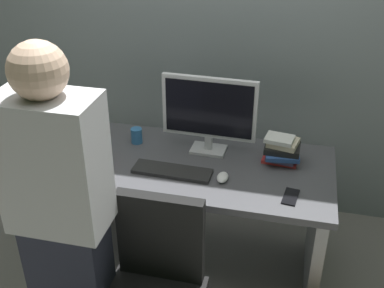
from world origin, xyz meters
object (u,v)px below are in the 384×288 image
Objects in this scene: person_at_desk at (63,224)px; book_stack at (282,150)px; mouse at (223,177)px; cup_by_monitor at (137,136)px; desk at (194,195)px; keyboard at (172,171)px; monitor at (209,111)px; cup_near_keyboard at (103,157)px; cell_phone at (291,197)px.

book_stack is (0.86, 0.92, -0.03)m from person_at_desk.
cup_by_monitor reaches higher than mouse.
desk is 15.44× the size of mouse.
desk is 0.94m from person_at_desk.
keyboard is 0.41m from cup_by_monitor.
monitor reaches higher than cup_near_keyboard.
keyboard is 0.28m from mouse.
cup_near_keyboard is 0.59× the size of cell_phone.
desk is 10.72× the size of cell_phone.
keyboard is (0.29, 0.67, -0.10)m from person_at_desk.
cup_by_monitor is at bearing 138.57° from keyboard.
desk is at bearing 166.74° from cell_phone.
cup_near_keyboard reaches higher than keyboard.
cup_by_monitor is at bearing 166.39° from cell_phone.
cup_near_keyboard is 0.92× the size of cup_by_monitor.
monitor is at bearing 65.36° from person_at_desk.
cup_near_keyboard is (-0.11, 0.67, -0.07)m from person_at_desk.
cup_near_keyboard reaches higher than cell_phone.
monitor is 6.32× the size of cup_near_keyboard.
mouse is 0.39m from book_stack.
book_stack is (0.42, -0.03, -0.18)m from monitor.
person_at_desk reaches higher than cell_phone.
person_at_desk is 11.38× the size of cell_phone.
person_at_desk is (-0.38, -0.79, 0.33)m from desk.
book_stack is at bearing 42.56° from mouse.
person_at_desk is 7.79× the size of book_stack.
book_stack reaches higher than cell_phone.
monitor is (0.43, 0.95, 0.15)m from person_at_desk.
monitor is (0.05, 0.16, 0.48)m from desk.
mouse reaches higher than cell_phone.
keyboard is at bearing -43.21° from cup_by_monitor.
monitor is at bearing -0.05° from cup_by_monitor.
monitor is 0.64m from cup_near_keyboard.
cup_near_keyboard is 0.41× the size of book_stack.
cup_near_keyboard is 0.29m from cup_by_monitor.
keyboard is 2.04× the size of book_stack.
cup_by_monitor is 0.86m from book_stack.
cup_near_keyboard is at bearing 98.89° from person_at_desk.
mouse is (0.14, -0.29, -0.24)m from monitor.
keyboard reaches higher than cell_phone.
desk is 7.34× the size of book_stack.
keyboard is at bearing 178.26° from mouse.
person_at_desk is at bearing -140.22° from cell_phone.
person_at_desk is 0.69m from cup_near_keyboard.
cell_phone is at bearing -20.92° from desk.
person_at_desk reaches higher than cup_near_keyboard.
person_at_desk reaches higher than desk.
cup_by_monitor is (-0.30, 0.28, 0.04)m from keyboard.
keyboard is 0.62m from book_stack.
keyboard is at bearing -155.79° from book_stack.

